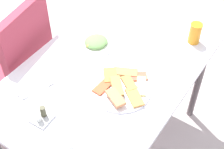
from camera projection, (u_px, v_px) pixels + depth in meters
ground_plane at (108, 144)px, 2.25m from camera, size 6.00×6.00×0.00m
dining_table at (107, 81)px, 1.80m from camera, size 1.20×0.81×0.71m
dining_chair at (17, 60)px, 2.04m from camera, size 0.48×0.48×0.94m
pide_platter at (122, 87)px, 1.65m from camera, size 0.31×0.30×0.05m
salad_plate_greens at (96, 43)px, 1.87m from camera, size 0.21×0.21×0.04m
soda_can at (195, 33)px, 1.86m from camera, size 0.09×0.09×0.12m
paper_napkin at (35, 89)px, 1.66m from camera, size 0.16×0.16×0.00m
fork at (37, 90)px, 1.65m from camera, size 0.17×0.08×0.00m
spoon at (32, 87)px, 1.66m from camera, size 0.16×0.06×0.00m
condiment_caddy at (41, 116)px, 1.52m from camera, size 0.09×0.09×0.07m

